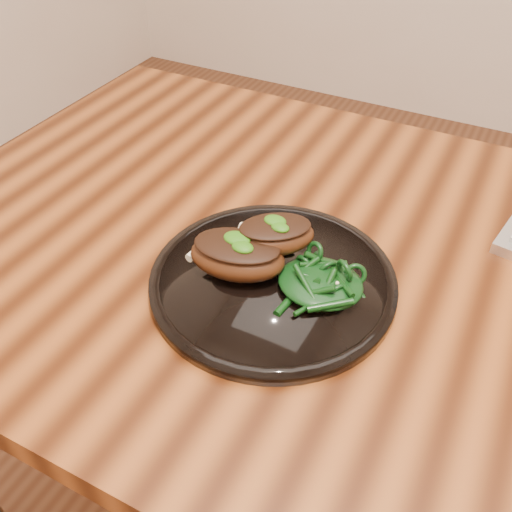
{
  "coord_description": "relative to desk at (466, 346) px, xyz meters",
  "views": [
    {
      "loc": [
        -0.02,
        -0.56,
        1.24
      ],
      "look_at": [
        -0.27,
        -0.08,
        0.78
      ],
      "focal_mm": 40.0,
      "sensor_mm": 36.0,
      "label": 1
    }
  ],
  "objects": [
    {
      "name": "desk",
      "position": [
        0.0,
        0.0,
        0.0
      ],
      "size": [
        1.6,
        0.8,
        0.75
      ],
      "color": "#381607",
      "rests_on": "ground"
    },
    {
      "name": "lamb_chop_front",
      "position": [
        -0.28,
        -0.1,
        0.13
      ],
      "size": [
        0.13,
        0.1,
        0.05
      ],
      "color": "#441F0D",
      "rests_on": "plate"
    },
    {
      "name": "plate",
      "position": [
        -0.24,
        -0.09,
        0.09
      ],
      "size": [
        0.3,
        0.3,
        0.02
      ],
      "color": "black",
      "rests_on": "desk"
    },
    {
      "name": "lamb_chop_back",
      "position": [
        -0.25,
        -0.06,
        0.14
      ],
      "size": [
        0.12,
        0.11,
        0.04
      ],
      "color": "#441F0D",
      "rests_on": "plate"
    },
    {
      "name": "herb_smear",
      "position": [
        -0.28,
        -0.03,
        0.1
      ],
      "size": [
        0.08,
        0.05,
        0.01
      ],
      "primitive_type": "ellipsoid",
      "color": "#184F08",
      "rests_on": "plate"
    },
    {
      "name": "greens_heap",
      "position": [
        -0.18,
        -0.09,
        0.12
      ],
      "size": [
        0.1,
        0.1,
        0.04
      ],
      "color": "black",
      "rests_on": "plate"
    }
  ]
}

